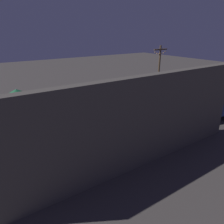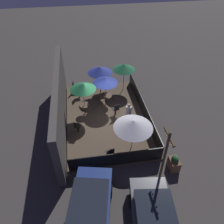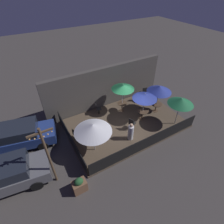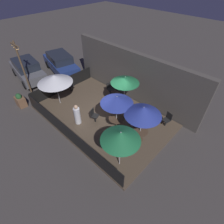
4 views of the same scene
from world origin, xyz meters
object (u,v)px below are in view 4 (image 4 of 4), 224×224
(dining_table_2, at_px, (140,132))
(parked_car_1, at_px, (61,63))
(patio_umbrella_0, at_px, (125,80))
(patron_0, at_px, (77,115))
(parked_car_0, at_px, (27,69))
(patio_umbrella_3, at_px, (121,136))
(dining_table_1, at_px, (116,120))
(patio_chair_0, at_px, (70,85))
(patio_chair_1, at_px, (94,115))
(planter_box, at_px, (20,100))
(patio_chair_3, at_px, (110,88))
(patio_chair_2, at_px, (167,119))
(patio_umbrella_2, at_px, (143,111))
(light_post, at_px, (22,67))
(dining_table_0, at_px, (124,102))
(patio_chair_4, at_px, (154,115))
(patio_umbrella_1, at_px, (117,100))
(patio_umbrella_4, at_px, (55,79))

(dining_table_2, height_order, parked_car_1, parked_car_1)
(patio_umbrella_0, xyz_separation_m, dining_table_2, (2.32, -1.37, -1.67))
(patron_0, distance_m, parked_car_0, 7.32)
(patio_umbrella_0, relative_size, parked_car_1, 0.52)
(patio_umbrella_0, distance_m, patio_umbrella_3, 4.14)
(dining_table_1, xyz_separation_m, patio_chair_0, (-5.09, 0.47, -0.11))
(dining_table_2, bearing_deg, patio_chair_1, -165.75)
(patio_umbrella_0, relative_size, planter_box, 2.46)
(patio_chair_3, bearing_deg, parked_car_1, -158.94)
(patio_chair_2, distance_m, patio_chair_3, 4.65)
(patio_umbrella_2, height_order, patio_chair_3, patio_umbrella_2)
(parked_car_0, bearing_deg, patio_umbrella_0, 22.96)
(patio_umbrella_2, relative_size, patio_chair_3, 2.47)
(patio_umbrella_2, xyz_separation_m, parked_car_1, (-9.88, 1.67, -1.33))
(light_post, bearing_deg, patio_umbrella_3, 0.06)
(patio_chair_2, distance_m, light_post, 10.01)
(dining_table_2, bearing_deg, dining_table_1, -172.21)
(patio_umbrella_2, bearing_deg, patio_chair_3, 154.64)
(patron_0, bearing_deg, parked_car_1, 123.42)
(patio_chair_3, xyz_separation_m, parked_car_1, (-5.71, -0.30, 0.21))
(patio_chair_0, bearing_deg, patio_umbrella_3, -31.91)
(patio_chair_0, relative_size, patio_chair_2, 1.01)
(patio_umbrella_3, height_order, dining_table_2, patio_umbrella_3)
(dining_table_0, relative_size, patio_chair_2, 0.83)
(patio_chair_4, relative_size, light_post, 0.24)
(dining_table_1, relative_size, parked_car_1, 0.19)
(patio_umbrella_2, distance_m, patio_chair_1, 3.32)
(patio_umbrella_0, height_order, patio_chair_0, patio_umbrella_0)
(patio_umbrella_3, distance_m, dining_table_2, 2.39)
(patio_chair_1, relative_size, patio_chair_3, 0.99)
(patio_chair_4, distance_m, light_post, 9.21)
(patio_umbrella_0, xyz_separation_m, patio_umbrella_2, (2.32, -1.37, -0.17))
(patio_umbrella_1, height_order, patio_chair_3, patio_umbrella_1)
(parked_car_0, bearing_deg, dining_table_2, 12.66)
(patio_chair_2, bearing_deg, patio_chair_1, -37.21)
(patron_0, bearing_deg, patio_chair_1, 19.92)
(patio_umbrella_4, height_order, dining_table_2, patio_umbrella_4)
(patio_umbrella_1, relative_size, patio_umbrella_3, 1.01)
(dining_table_1, xyz_separation_m, light_post, (-7.09, -1.68, 1.45))
(dining_table_2, bearing_deg, patio_chair_2, 76.51)
(dining_table_0, xyz_separation_m, patio_chair_4, (2.04, 0.36, -0.08))
(dining_table_1, distance_m, patio_chair_1, 1.44)
(patron_0, height_order, parked_car_1, parked_car_1)
(patio_umbrella_4, distance_m, dining_table_2, 6.19)
(patio_umbrella_4, distance_m, light_post, 2.77)
(dining_table_0, height_order, dining_table_2, dining_table_0)
(patio_umbrella_1, xyz_separation_m, patio_chair_1, (-1.34, -0.52, -1.54))
(patio_chair_0, height_order, light_post, light_post)
(patio_chair_1, bearing_deg, dining_table_0, 54.65)
(patio_umbrella_4, xyz_separation_m, patio_chair_4, (5.66, 2.86, -1.38))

